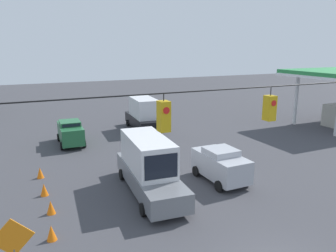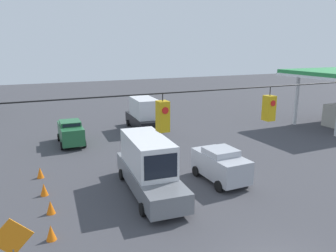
{
  "view_description": "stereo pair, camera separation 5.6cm",
  "coord_description": "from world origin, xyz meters",
  "px_view_note": "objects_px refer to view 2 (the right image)",
  "views": [
    {
      "loc": [
        7.83,
        7.41,
        7.83
      ],
      "look_at": [
        -0.82,
        -11.41,
        2.82
      ],
      "focal_mm": 35.0,
      "sensor_mm": 36.0,
      "label": 1
    },
    {
      "loc": [
        7.78,
        7.43,
        7.83
      ],
      "look_at": [
        -0.82,
        -11.41,
        2.82
      ],
      "focal_mm": 35.0,
      "sensor_mm": 36.0,
      "label": 2
    }
  ],
  "objects_px": {
    "sedan_green_withflow_far": "(71,132)",
    "sedan_silver_crossing_near": "(220,164)",
    "traffic_cone_second": "(51,207)",
    "traffic_cone_fourth": "(40,173)",
    "traffic_cone_nearest": "(51,233)",
    "traffic_cone_third": "(44,190)",
    "box_truck_black_oncoming_deep": "(144,114)",
    "overhead_signal_span": "(266,145)",
    "box_truck_grey_withflow_mid": "(148,166)",
    "work_zone_sign": "(12,244)"
  },
  "relations": [
    {
      "from": "box_truck_black_oncoming_deep",
      "to": "traffic_cone_second",
      "type": "relative_size",
      "value": 9.12
    },
    {
      "from": "box_truck_black_oncoming_deep",
      "to": "traffic_cone_nearest",
      "type": "distance_m",
      "value": 18.87
    },
    {
      "from": "traffic_cone_nearest",
      "to": "traffic_cone_third",
      "type": "xyz_separation_m",
      "value": [
        -0.07,
        -4.59,
        0.0
      ]
    },
    {
      "from": "traffic_cone_third",
      "to": "traffic_cone_second",
      "type": "bearing_deg",
      "value": 93.21
    },
    {
      "from": "sedan_silver_crossing_near",
      "to": "box_truck_grey_withflow_mid",
      "type": "bearing_deg",
      "value": -5.38
    },
    {
      "from": "overhead_signal_span",
      "to": "box_truck_black_oncoming_deep",
      "type": "bearing_deg",
      "value": -98.19
    },
    {
      "from": "sedan_silver_crossing_near",
      "to": "sedan_green_withflow_far",
      "type": "bearing_deg",
      "value": -59.08
    },
    {
      "from": "sedan_green_withflow_far",
      "to": "traffic_cone_nearest",
      "type": "distance_m",
      "value": 14.23
    },
    {
      "from": "sedan_silver_crossing_near",
      "to": "traffic_cone_second",
      "type": "relative_size",
      "value": 5.75
    },
    {
      "from": "sedan_green_withflow_far",
      "to": "box_truck_black_oncoming_deep",
      "type": "xyz_separation_m",
      "value": [
        -7.16,
        -2.01,
        0.49
      ]
    },
    {
      "from": "overhead_signal_span",
      "to": "sedan_green_withflow_far",
      "type": "distance_m",
      "value": 19.12
    },
    {
      "from": "sedan_green_withflow_far",
      "to": "box_truck_black_oncoming_deep",
      "type": "distance_m",
      "value": 7.45
    },
    {
      "from": "traffic_cone_third",
      "to": "traffic_cone_fourth",
      "type": "xyz_separation_m",
      "value": [
        0.02,
        -2.7,
        0.0
      ]
    },
    {
      "from": "traffic_cone_second",
      "to": "sedan_green_withflow_far",
      "type": "bearing_deg",
      "value": -103.11
    },
    {
      "from": "box_truck_grey_withflow_mid",
      "to": "work_zone_sign",
      "type": "xyz_separation_m",
      "value": [
        6.68,
        5.79,
        0.48
      ]
    },
    {
      "from": "sedan_green_withflow_far",
      "to": "sedan_silver_crossing_near",
      "type": "bearing_deg",
      "value": 120.92
    },
    {
      "from": "sedan_silver_crossing_near",
      "to": "box_truck_black_oncoming_deep",
      "type": "xyz_separation_m",
      "value": [
        -0.23,
        -13.59,
        0.47
      ]
    },
    {
      "from": "overhead_signal_span",
      "to": "sedan_silver_crossing_near",
      "type": "xyz_separation_m",
      "value": [
        -2.7,
        -6.74,
        -3.41
      ]
    },
    {
      "from": "overhead_signal_span",
      "to": "box_truck_black_oncoming_deep",
      "type": "xyz_separation_m",
      "value": [
        -2.92,
        -20.33,
        -2.94
      ]
    },
    {
      "from": "box_truck_black_oncoming_deep",
      "to": "traffic_cone_second",
      "type": "height_order",
      "value": "box_truck_black_oncoming_deep"
    },
    {
      "from": "sedan_green_withflow_far",
      "to": "box_truck_black_oncoming_deep",
      "type": "height_order",
      "value": "box_truck_black_oncoming_deep"
    },
    {
      "from": "sedan_silver_crossing_near",
      "to": "traffic_cone_second",
      "type": "xyz_separation_m",
      "value": [
        9.63,
        -0.01,
        -0.71
      ]
    },
    {
      "from": "overhead_signal_span",
      "to": "box_truck_grey_withflow_mid",
      "type": "xyz_separation_m",
      "value": [
        1.72,
        -7.16,
        -2.95
      ]
    },
    {
      "from": "traffic_cone_nearest",
      "to": "sedan_silver_crossing_near",
      "type": "bearing_deg",
      "value": -166.66
    },
    {
      "from": "box_truck_black_oncoming_deep",
      "to": "traffic_cone_nearest",
      "type": "relative_size",
      "value": 9.12
    },
    {
      "from": "traffic_cone_second",
      "to": "work_zone_sign",
      "type": "xyz_separation_m",
      "value": [
        1.47,
        5.38,
        1.65
      ]
    },
    {
      "from": "box_truck_grey_withflow_mid",
      "to": "traffic_cone_second",
      "type": "height_order",
      "value": "box_truck_grey_withflow_mid"
    },
    {
      "from": "sedan_silver_crossing_near",
      "to": "work_zone_sign",
      "type": "xyz_separation_m",
      "value": [
        11.1,
        5.37,
        0.94
      ]
    },
    {
      "from": "sedan_green_withflow_far",
      "to": "traffic_cone_fourth",
      "type": "height_order",
      "value": "sedan_green_withflow_far"
    },
    {
      "from": "box_truck_black_oncoming_deep",
      "to": "overhead_signal_span",
      "type": "bearing_deg",
      "value": 81.81
    },
    {
      "from": "box_truck_black_oncoming_deep",
      "to": "traffic_cone_third",
      "type": "distance_m",
      "value": 15.14
    },
    {
      "from": "traffic_cone_third",
      "to": "box_truck_black_oncoming_deep",
      "type": "bearing_deg",
      "value": -131.4
    },
    {
      "from": "box_truck_grey_withflow_mid",
      "to": "traffic_cone_third",
      "type": "distance_m",
      "value": 5.77
    },
    {
      "from": "overhead_signal_span",
      "to": "box_truck_grey_withflow_mid",
      "type": "relative_size",
      "value": 2.85
    },
    {
      "from": "traffic_cone_nearest",
      "to": "traffic_cone_third",
      "type": "bearing_deg",
      "value": -90.91
    },
    {
      "from": "traffic_cone_second",
      "to": "traffic_cone_third",
      "type": "height_order",
      "value": "same"
    },
    {
      "from": "sedan_green_withflow_far",
      "to": "traffic_cone_third",
      "type": "xyz_separation_m",
      "value": [
        2.82,
        9.32,
        -0.69
      ]
    },
    {
      "from": "traffic_cone_fourth",
      "to": "work_zone_sign",
      "type": "bearing_deg",
      "value": 82.71
    },
    {
      "from": "traffic_cone_nearest",
      "to": "sedan_green_withflow_far",
      "type": "bearing_deg",
      "value": -101.74
    },
    {
      "from": "box_truck_grey_withflow_mid",
      "to": "traffic_cone_third",
      "type": "relative_size",
      "value": 10.85
    },
    {
      "from": "traffic_cone_second",
      "to": "traffic_cone_third",
      "type": "relative_size",
      "value": 1.0
    },
    {
      "from": "overhead_signal_span",
      "to": "traffic_cone_second",
      "type": "xyz_separation_m",
      "value": [
        6.93,
        -6.75,
        -4.12
      ]
    },
    {
      "from": "box_truck_grey_withflow_mid",
      "to": "traffic_cone_third",
      "type": "bearing_deg",
      "value": -19.1
    },
    {
      "from": "box_truck_black_oncoming_deep",
      "to": "work_zone_sign",
      "type": "relative_size",
      "value": 2.18
    },
    {
      "from": "sedan_green_withflow_far",
      "to": "box_truck_black_oncoming_deep",
      "type": "bearing_deg",
      "value": -164.35
    },
    {
      "from": "sedan_green_withflow_far",
      "to": "sedan_silver_crossing_near",
      "type": "height_order",
      "value": "sedan_silver_crossing_near"
    },
    {
      "from": "box_truck_grey_withflow_mid",
      "to": "traffic_cone_nearest",
      "type": "relative_size",
      "value": 10.85
    },
    {
      "from": "traffic_cone_third",
      "to": "traffic_cone_nearest",
      "type": "bearing_deg",
      "value": 89.09
    },
    {
      "from": "sedan_green_withflow_far",
      "to": "traffic_cone_fourth",
      "type": "xyz_separation_m",
      "value": [
        2.84,
        6.61,
        -0.69
      ]
    },
    {
      "from": "traffic_cone_second",
      "to": "traffic_cone_fourth",
      "type": "xyz_separation_m",
      "value": [
        0.15,
        -4.96,
        0.0
      ]
    }
  ]
}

